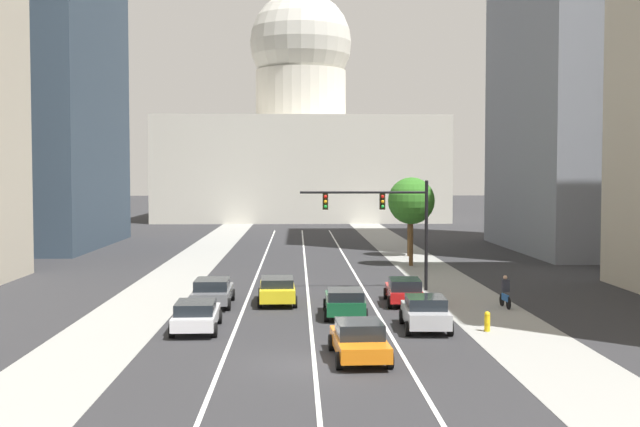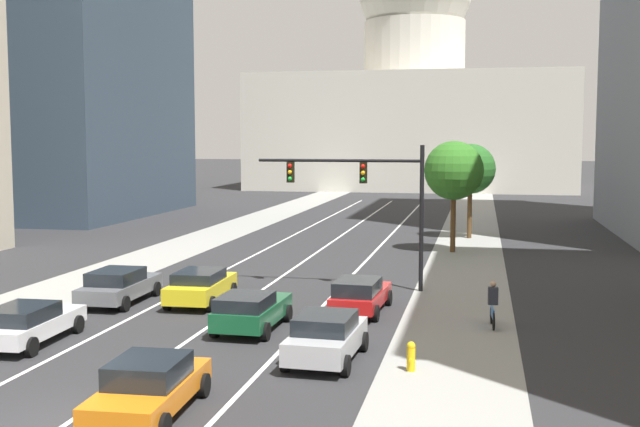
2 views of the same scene
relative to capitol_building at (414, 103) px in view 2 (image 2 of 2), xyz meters
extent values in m
plane|color=#2B2B2D|center=(0.00, -56.96, -12.05)|extent=(400.00, 400.00, 0.00)
cube|color=gray|center=(-9.00, -61.96, -12.04)|extent=(4.28, 130.00, 0.01)
cube|color=gray|center=(9.00, -61.96, -12.04)|extent=(4.28, 130.00, 0.01)
cube|color=white|center=(-3.43, -71.96, -12.04)|extent=(0.16, 90.00, 0.01)
cube|color=white|center=(0.00, -71.96, -12.04)|extent=(0.16, 90.00, 0.01)
cube|color=white|center=(3.43, -71.96, -12.04)|extent=(0.16, 90.00, 0.01)
cube|color=beige|center=(0.00, 0.00, -4.21)|extent=(43.38, 27.65, 15.67)
cylinder|color=beige|center=(0.00, 0.00, 7.55)|extent=(14.29, 14.29, 7.87)
cube|color=silver|center=(-5.14, -90.44, -11.45)|extent=(1.97, 4.65, 0.56)
cube|color=black|center=(-5.13, -90.93, -10.92)|extent=(1.75, 2.37, 0.50)
cylinder|color=black|center=(-6.11, -88.90, -11.73)|extent=(0.24, 0.65, 0.64)
cylinder|color=black|center=(-4.28, -88.85, -11.73)|extent=(0.24, 0.65, 0.64)
cylinder|color=black|center=(-4.18, -91.97, -11.73)|extent=(0.24, 0.65, 0.64)
cube|color=yellow|center=(-1.71, -83.14, -11.39)|extent=(1.99, 4.53, 0.67)
cube|color=black|center=(-1.71, -83.42, -10.83)|extent=(1.78, 2.40, 0.45)
cylinder|color=black|center=(-2.69, -81.65, -11.73)|extent=(0.24, 0.65, 0.64)
cylinder|color=black|center=(-0.83, -81.59, -11.73)|extent=(0.24, 0.65, 0.64)
cylinder|color=black|center=(-2.59, -84.69, -11.73)|extent=(0.24, 0.65, 0.64)
cylinder|color=black|center=(-0.74, -84.63, -11.73)|extent=(0.24, 0.65, 0.64)
cube|color=red|center=(5.14, -83.40, -11.45)|extent=(1.95, 4.51, 0.56)
cube|color=black|center=(5.11, -84.12, -10.89)|extent=(1.71, 2.39, 0.56)
cylinder|color=black|center=(4.35, -81.85, -11.73)|extent=(0.25, 0.65, 0.64)
cylinder|color=black|center=(6.08, -81.94, -11.73)|extent=(0.25, 0.65, 0.64)
cylinder|color=black|center=(4.20, -84.86, -11.73)|extent=(0.25, 0.65, 0.64)
cylinder|color=black|center=(5.94, -84.95, -11.73)|extent=(0.25, 0.65, 0.64)
cube|color=slate|center=(-5.14, -83.69, -11.43)|extent=(1.96, 4.75, 0.60)
cube|color=black|center=(-5.14, -84.05, -10.85)|extent=(1.78, 2.41, 0.54)
cylinder|color=black|center=(-6.12, -82.09, -11.73)|extent=(0.23, 0.64, 0.64)
cylinder|color=black|center=(-4.22, -82.06, -11.73)|extent=(0.23, 0.64, 0.64)
cylinder|color=black|center=(-6.07, -85.31, -11.73)|extent=(0.23, 0.64, 0.64)
cylinder|color=black|center=(-4.17, -85.28, -11.73)|extent=(0.23, 0.64, 0.64)
cube|color=orange|center=(1.71, -96.15, -11.45)|extent=(2.04, 4.63, 0.55)
cube|color=black|center=(1.72, -96.20, -10.88)|extent=(1.78, 2.14, 0.58)
cylinder|color=black|center=(0.73, -94.64, -11.73)|extent=(0.25, 0.65, 0.64)
cylinder|color=black|center=(2.56, -94.56, -11.73)|extent=(0.25, 0.65, 0.64)
cylinder|color=black|center=(0.87, -97.74, -11.73)|extent=(0.25, 0.65, 0.64)
cylinder|color=black|center=(2.70, -97.66, -11.73)|extent=(0.25, 0.65, 0.64)
cube|color=#B2B5BA|center=(5.14, -90.54, -11.38)|extent=(2.00, 4.24, 0.69)
cube|color=black|center=(5.14, -90.69, -10.78)|extent=(1.77, 2.21, 0.52)
cylinder|color=black|center=(4.29, -89.09, -11.73)|extent=(0.25, 0.65, 0.64)
cylinder|color=black|center=(6.11, -89.17, -11.73)|extent=(0.25, 0.65, 0.64)
cylinder|color=black|center=(4.17, -91.92, -11.73)|extent=(0.25, 0.65, 0.64)
cylinder|color=black|center=(6.00, -92.00, -11.73)|extent=(0.25, 0.65, 0.64)
cube|color=#14512D|center=(1.71, -87.06, -11.40)|extent=(1.93, 4.34, 0.66)
cube|color=black|center=(1.70, -87.97, -10.83)|extent=(1.74, 2.20, 0.46)
cylinder|color=black|center=(0.82, -85.58, -11.73)|extent=(0.23, 0.64, 0.64)
cylinder|color=black|center=(2.67, -85.61, -11.73)|extent=(0.23, 0.64, 0.64)
cylinder|color=black|center=(0.76, -88.51, -11.73)|extent=(0.23, 0.64, 0.64)
cylinder|color=black|center=(2.61, -88.54, -11.73)|extent=(0.23, 0.64, 0.64)
cylinder|color=black|center=(7.16, -78.59, -8.72)|extent=(0.20, 0.20, 6.65)
cylinder|color=black|center=(3.35, -78.59, -6.11)|extent=(7.62, 0.14, 0.14)
cube|color=black|center=(4.49, -78.59, -6.66)|extent=(0.32, 0.28, 0.96)
sphere|color=red|center=(4.49, -78.74, -6.36)|extent=(0.20, 0.20, 0.20)
sphere|color=orange|center=(4.49, -78.74, -6.66)|extent=(0.20, 0.20, 0.20)
sphere|color=green|center=(4.49, -78.74, -6.96)|extent=(0.20, 0.20, 0.20)
cube|color=black|center=(1.06, -78.59, -6.66)|extent=(0.32, 0.28, 0.96)
sphere|color=red|center=(1.06, -78.74, -6.36)|extent=(0.20, 0.20, 0.20)
sphere|color=orange|center=(1.06, -78.74, -6.66)|extent=(0.20, 0.20, 0.20)
sphere|color=green|center=(1.06, -78.74, -6.96)|extent=(0.20, 0.20, 0.20)
cylinder|color=yellow|center=(7.83, -91.10, -11.70)|extent=(0.26, 0.26, 0.70)
sphere|color=yellow|center=(7.83, -91.10, -11.27)|extent=(0.26, 0.26, 0.26)
cylinder|color=yellow|center=(7.83, -91.26, -11.66)|extent=(0.10, 0.12, 0.10)
cylinder|color=black|center=(10.32, -85.46, -11.72)|extent=(0.10, 0.66, 0.66)
cylinder|color=black|center=(10.25, -84.42, -11.72)|extent=(0.10, 0.66, 0.66)
cube|color=#1959B2|center=(10.28, -84.94, -11.50)|extent=(0.13, 1.00, 0.36)
cube|color=#262833|center=(10.29, -84.99, -10.87)|extent=(0.38, 0.31, 0.64)
sphere|color=tan|center=(10.28, -84.92, -10.44)|extent=(0.22, 0.22, 0.22)
cylinder|color=#51381E|center=(8.12, -65.73, -10.17)|extent=(0.32, 0.32, 3.75)
sphere|color=#306E22|center=(8.12, -65.73, -7.04)|extent=(3.60, 3.60, 3.60)
cylinder|color=#51381E|center=(9.00, -58.59, -10.23)|extent=(0.32, 0.32, 3.63)
sphere|color=#296324|center=(9.00, -58.59, -7.20)|extent=(3.48, 3.48, 3.48)
camera|label=1|loc=(-0.63, -125.45, -5.09)|focal=44.02mm
camera|label=2|loc=(9.80, -114.09, -5.11)|focal=44.08mm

